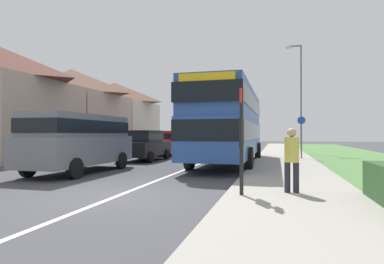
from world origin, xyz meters
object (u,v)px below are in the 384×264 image
at_px(parked_van_grey, 80,138).
at_px(parked_car_blue, 188,141).
at_px(pedestrian_at_stop, 292,157).
at_px(cycle_route_sign, 301,136).
at_px(parked_car_black, 144,144).
at_px(bus_stop_sign, 241,133).
at_px(street_lamp_mid, 300,92).
at_px(double_decker_bus, 229,122).
at_px(parked_car_red, 168,142).

distance_m(parked_van_grey, parked_car_blue, 15.60).
xyz_separation_m(pedestrian_at_stop, cycle_route_sign, (1.01, 11.16, 0.45)).
xyz_separation_m(parked_car_black, parked_car_blue, (-0.20, 9.77, -0.05)).
bearing_deg(bus_stop_sign, parked_car_black, 124.69).
height_order(parked_van_grey, pedestrian_at_stop, parked_van_grey).
bearing_deg(street_lamp_mid, parked_car_blue, 168.35).
relative_size(parked_car_blue, street_lamp_mid, 0.53).
bearing_deg(pedestrian_at_stop, double_decker_bus, 108.63).
relative_size(parked_van_grey, street_lamp_mid, 0.66).
height_order(parked_car_blue, street_lamp_mid, street_lamp_mid).
bearing_deg(bus_stop_sign, street_lamp_mid, 82.03).
bearing_deg(bus_stop_sign, cycle_route_sign, 79.66).
distance_m(double_decker_bus, parked_car_red, 7.68).
xyz_separation_m(parked_car_black, cycle_route_sign, (8.65, 2.34, 0.49)).
relative_size(parked_car_black, street_lamp_mid, 0.50).
bearing_deg(parked_van_grey, parked_car_blue, 89.91).
distance_m(double_decker_bus, parked_van_grey, 7.23).
relative_size(pedestrian_at_stop, bus_stop_sign, 0.64).
xyz_separation_m(parked_van_grey, bus_stop_sign, (6.73, -3.58, 0.19)).
xyz_separation_m(bus_stop_sign, street_lamp_mid, (2.42, 17.29, 3.05)).
xyz_separation_m(parked_van_grey, street_lamp_mid, (9.15, 13.71, 3.25)).
distance_m(parked_car_black, pedestrian_at_stop, 11.67).
xyz_separation_m(parked_van_grey, pedestrian_at_stop, (7.87, -2.99, -0.37)).
xyz_separation_m(parked_car_black, bus_stop_sign, (6.51, -9.40, 0.60)).
bearing_deg(pedestrian_at_stop, cycle_route_sign, 84.84).
relative_size(parked_car_red, pedestrian_at_stop, 2.43).
relative_size(parked_van_grey, parked_car_blue, 1.26).
bearing_deg(parked_car_blue, double_decker_bus, -64.08).
distance_m(parked_car_blue, pedestrian_at_stop, 20.17).
xyz_separation_m(double_decker_bus, parked_car_blue, (-5.15, 10.60, -1.25)).
distance_m(parked_car_blue, bus_stop_sign, 20.32).
height_order(parked_van_grey, parked_car_black, parked_van_grey).
bearing_deg(cycle_route_sign, double_decker_bus, -139.33).
bearing_deg(cycle_route_sign, pedestrian_at_stop, -95.16).
relative_size(parked_car_red, street_lamp_mid, 0.50).
distance_m(parked_van_grey, street_lamp_mid, 16.80).
relative_size(pedestrian_at_stop, street_lamp_mid, 0.21).
bearing_deg(parked_van_grey, street_lamp_mid, 56.27).
distance_m(bus_stop_sign, cycle_route_sign, 11.94).
distance_m(pedestrian_at_stop, cycle_route_sign, 11.21).
height_order(parked_van_grey, street_lamp_mid, street_lamp_mid).
relative_size(double_decker_bus, parked_car_black, 2.61).
bearing_deg(parked_car_red, street_lamp_mid, 19.19).
xyz_separation_m(parked_car_red, pedestrian_at_stop, (7.88, -13.51, 0.03)).
xyz_separation_m(double_decker_bus, pedestrian_at_stop, (2.69, -7.98, -1.17)).
bearing_deg(bus_stop_sign, parked_van_grey, 152.03).
xyz_separation_m(parked_car_blue, street_lamp_mid, (9.13, -1.88, 3.70)).
relative_size(parked_car_blue, cycle_route_sign, 1.68).
bearing_deg(bus_stop_sign, double_decker_bus, 100.29).
height_order(parked_car_black, cycle_route_sign, cycle_route_sign).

